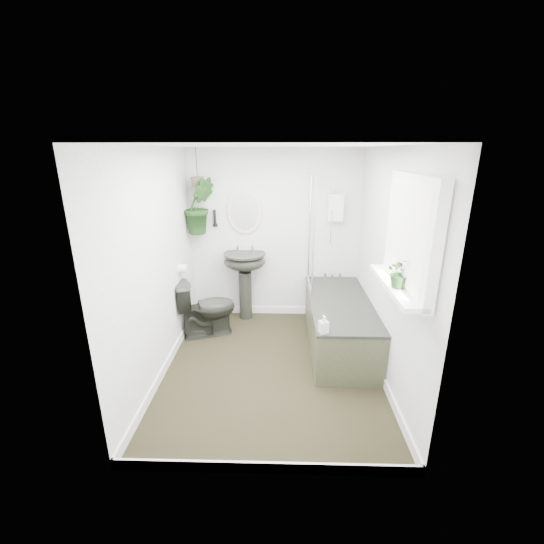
{
  "coord_description": "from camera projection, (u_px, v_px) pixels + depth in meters",
  "views": [
    {
      "loc": [
        0.1,
        -3.46,
        2.26
      ],
      "look_at": [
        0.0,
        0.15,
        1.05
      ],
      "focal_mm": 24.0,
      "sensor_mm": 36.0,
      "label": 1
    }
  ],
  "objects": [
    {
      "name": "floor",
      "position": [
        272.0,
        367.0,
        4.0
      ],
      "size": [
        2.3,
        2.8,
        0.02
      ],
      "primitive_type": "cube",
      "color": "black",
      "rests_on": "ground"
    },
    {
      "name": "ceiling",
      "position": [
        272.0,
        145.0,
        3.26
      ],
      "size": [
        2.3,
        2.8,
        0.02
      ],
      "primitive_type": "cube",
      "color": "white",
      "rests_on": "ground"
    },
    {
      "name": "wall_back",
      "position": [
        275.0,
        236.0,
        4.97
      ],
      "size": [
        2.3,
        0.02,
        2.3
      ],
      "primitive_type": "cube",
      "color": "white",
      "rests_on": "ground"
    },
    {
      "name": "wall_front",
      "position": [
        265.0,
        335.0,
        2.3
      ],
      "size": [
        2.3,
        0.02,
        2.3
      ],
      "primitive_type": "cube",
      "color": "white",
      "rests_on": "ground"
    },
    {
      "name": "wall_left",
      "position": [
        157.0,
        266.0,
        3.66
      ],
      "size": [
        0.02,
        2.8,
        2.3
      ],
      "primitive_type": "cube",
      "color": "white",
      "rests_on": "ground"
    },
    {
      "name": "wall_right",
      "position": [
        388.0,
        268.0,
        3.6
      ],
      "size": [
        0.02,
        2.8,
        2.3
      ],
      "primitive_type": "cube",
      "color": "white",
      "rests_on": "ground"
    },
    {
      "name": "skirting",
      "position": [
        272.0,
        363.0,
        3.98
      ],
      "size": [
        2.3,
        2.8,
        0.1
      ],
      "primitive_type": "cube",
      "color": "white",
      "rests_on": "floor"
    },
    {
      "name": "bathtub",
      "position": [
        339.0,
        323.0,
        4.36
      ],
      "size": [
        0.72,
        1.72,
        0.58
      ],
      "primitive_type": null,
      "color": "black",
      "rests_on": "floor"
    },
    {
      "name": "bath_screen",
      "position": [
        312.0,
        233.0,
        4.52
      ],
      "size": [
        0.04,
        0.72,
        1.4
      ],
      "primitive_type": null,
      "color": "silver",
      "rests_on": "bathtub"
    },
    {
      "name": "shower_box",
      "position": [
        335.0,
        208.0,
        4.76
      ],
      "size": [
        0.2,
        0.1,
        0.35
      ],
      "primitive_type": "cube",
      "color": "white",
      "rests_on": "wall_back"
    },
    {
      "name": "oval_mirror",
      "position": [
        244.0,
        211.0,
        4.83
      ],
      "size": [
        0.46,
        0.03,
        0.62
      ],
      "primitive_type": "ellipsoid",
      "color": "beige",
      "rests_on": "wall_back"
    },
    {
      "name": "wall_sconce",
      "position": [
        215.0,
        218.0,
        4.86
      ],
      "size": [
        0.04,
        0.04,
        0.22
      ],
      "primitive_type": "cylinder",
      "color": "black",
      "rests_on": "wall_back"
    },
    {
      "name": "toilet_roll_holder",
      "position": [
        183.0,
        269.0,
        4.41
      ],
      "size": [
        0.11,
        0.11,
        0.11
      ],
      "primitive_type": "cylinder",
      "rotation": [
        0.0,
        1.57,
        0.0
      ],
      "color": "white",
      "rests_on": "wall_left"
    },
    {
      "name": "window_recess",
      "position": [
        411.0,
        234.0,
        2.78
      ],
      "size": [
        0.08,
        1.0,
        0.9
      ],
      "primitive_type": "cube",
      "color": "white",
      "rests_on": "wall_right"
    },
    {
      "name": "window_sill",
      "position": [
        396.0,
        285.0,
        2.92
      ],
      "size": [
        0.18,
        1.0,
        0.04
      ],
      "primitive_type": "cube",
      "color": "white",
      "rests_on": "wall_right"
    },
    {
      "name": "window_blinds",
      "position": [
        405.0,
        234.0,
        2.78
      ],
      "size": [
        0.01,
        0.86,
        0.76
      ],
      "primitive_type": "cube",
      "color": "white",
      "rests_on": "wall_right"
    },
    {
      "name": "toilet",
      "position": [
        206.0,
        307.0,
        4.61
      ],
      "size": [
        0.82,
        0.63,
        0.74
      ],
      "primitive_type": "imported",
      "rotation": [
        0.0,
        0.0,
        1.92
      ],
      "color": "black",
      "rests_on": "floor"
    },
    {
      "name": "pedestal_sink",
      "position": [
        245.0,
        286.0,
        5.03
      ],
      "size": [
        0.57,
        0.49,
        0.96
      ],
      "primitive_type": null,
      "rotation": [
        0.0,
        0.0,
        -0.01
      ],
      "color": "black",
      "rests_on": "floor"
    },
    {
      "name": "sill_plant",
      "position": [
        401.0,
        272.0,
        2.78
      ],
      "size": [
        0.23,
        0.21,
        0.24
      ],
      "primitive_type": "imported",
      "rotation": [
        0.0,
        0.0,
        -0.07
      ],
      "color": "black",
      "rests_on": "window_sill"
    },
    {
      "name": "hanging_plant",
      "position": [
        199.0,
        206.0,
        4.68
      ],
      "size": [
        0.49,
        0.44,
        0.73
      ],
      "primitive_type": "imported",
      "rotation": [
        0.0,
        0.0,
        0.34
      ],
      "color": "black",
      "rests_on": "ceiling"
    },
    {
      "name": "soap_bottle",
      "position": [
        324.0,
        324.0,
        3.5
      ],
      "size": [
        0.1,
        0.11,
        0.18
      ],
      "primitive_type": "imported",
      "rotation": [
        0.0,
        0.0,
        0.33
      ],
      "color": "black",
      "rests_on": "bathtub"
    },
    {
      "name": "hanging_pot",
      "position": [
        198.0,
        182.0,
        4.59
      ],
      "size": [
        0.16,
        0.16,
        0.12
      ],
      "primitive_type": "cylinder",
      "color": "brown",
      "rests_on": "ceiling"
    }
  ]
}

